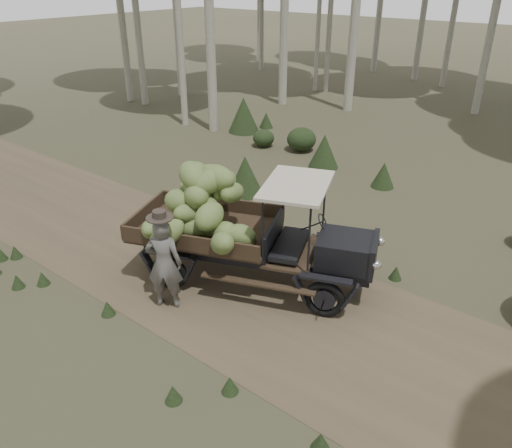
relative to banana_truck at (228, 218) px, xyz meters
name	(u,v)px	position (x,y,z in m)	size (l,w,h in m)	color
ground	(276,306)	(1.29, -0.15, -1.43)	(120.00, 120.00, 0.00)	#473D2B
dirt_track	(276,305)	(1.29, -0.15, -1.43)	(70.00, 4.00, 0.01)	brown
banana_truck	(228,218)	(0.00, 0.00, 0.00)	(5.11, 3.41, 2.52)	black
farmer	(164,262)	(-0.35, -1.40, -0.48)	(0.80, 0.73, 2.00)	#595651
undergrowth	(238,224)	(-0.79, 1.23, -0.89)	(24.40, 22.55, 1.36)	#233319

